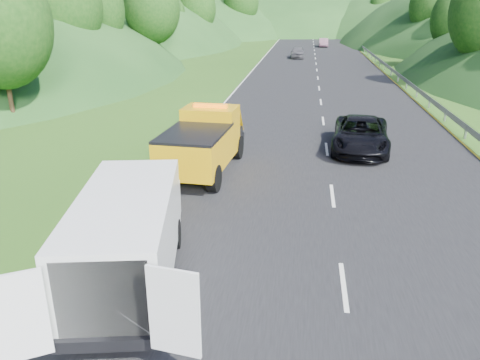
# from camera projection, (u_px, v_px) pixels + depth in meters

# --- Properties ---
(ground) EXTENTS (320.00, 320.00, 0.00)m
(ground) POSITION_uv_depth(u_px,v_px,m) (237.00, 241.00, 13.94)
(ground) COLOR #38661E
(ground) RESTS_ON ground
(road_surface) EXTENTS (14.00, 200.00, 0.02)m
(road_surface) POSITION_uv_depth(u_px,v_px,m) (317.00, 70.00, 50.66)
(road_surface) COLOR black
(road_surface) RESTS_ON ground
(guardrail) EXTENTS (0.06, 140.00, 1.52)m
(guardrail) POSITION_uv_depth(u_px,v_px,m) (372.00, 59.00, 61.33)
(guardrail) COLOR gray
(guardrail) RESTS_ON ground
(tree_line_left) EXTENTS (14.00, 140.00, 14.00)m
(tree_line_left) POSITION_uv_depth(u_px,v_px,m) (171.00, 51.00, 72.04)
(tree_line_left) COLOR #2E5519
(tree_line_left) RESTS_ON ground
(tree_line_right) EXTENTS (14.00, 140.00, 14.00)m
(tree_line_right) POSITION_uv_depth(u_px,v_px,m) (456.00, 55.00, 66.66)
(tree_line_right) COLOR #2E5519
(tree_line_right) RESTS_ON ground
(hills_backdrop) EXTENTS (201.00, 288.60, 44.00)m
(hills_backdrop) POSITION_uv_depth(u_px,v_px,m) (324.00, 29.00, 138.07)
(hills_backdrop) COLOR #2D5B23
(hills_backdrop) RESTS_ON ground
(tow_truck) EXTENTS (2.72, 6.32, 2.65)m
(tow_truck) POSITION_uv_depth(u_px,v_px,m) (204.00, 142.00, 19.41)
(tow_truck) COLOR black
(tow_truck) RESTS_ON ground
(white_van) EXTENTS (4.14, 7.19, 2.41)m
(white_van) POSITION_uv_depth(u_px,v_px,m) (128.00, 233.00, 11.49)
(white_van) COLOR black
(white_van) RESTS_ON ground
(woman) EXTENTS (0.65, 0.70, 1.56)m
(woman) POSITION_uv_depth(u_px,v_px,m) (110.00, 230.00, 14.67)
(woman) COLOR silver
(woman) RESTS_ON ground
(child) EXTENTS (0.62, 0.56, 1.05)m
(child) POSITION_uv_depth(u_px,v_px,m) (147.00, 225.00, 14.97)
(child) COLOR tan
(child) RESTS_ON ground
(worker) EXTENTS (1.14, 0.88, 1.55)m
(worker) POSITION_uv_depth(u_px,v_px,m) (124.00, 339.00, 9.88)
(worker) COLOR black
(worker) RESTS_ON ground
(suitcase) EXTENTS (0.38, 0.26, 0.56)m
(suitcase) POSITION_uv_depth(u_px,v_px,m) (80.00, 223.00, 14.46)
(suitcase) COLOR #5E5C47
(suitcase) RESTS_ON ground
(passing_suv) EXTENTS (3.13, 5.82, 1.55)m
(passing_suv) POSITION_uv_depth(u_px,v_px,m) (359.00, 150.00, 22.71)
(passing_suv) COLOR black
(passing_suv) RESTS_ON ground
(dist_car_a) EXTENTS (1.73, 4.31, 1.47)m
(dist_car_a) POSITION_uv_depth(u_px,v_px,m) (297.00, 58.00, 62.07)
(dist_car_a) COLOR #47454A
(dist_car_a) RESTS_ON ground
(dist_car_b) EXTENTS (1.46, 4.19, 1.38)m
(dist_car_b) POSITION_uv_depth(u_px,v_px,m) (323.00, 47.00, 79.00)
(dist_car_b) COLOR #674554
(dist_car_b) RESTS_ON ground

